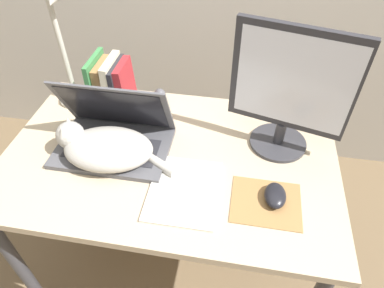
# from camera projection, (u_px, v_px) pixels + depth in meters

# --- Properties ---
(desk) EXTENTS (1.15, 0.73, 0.72)m
(desk) POSITION_uv_depth(u_px,v_px,m) (170.00, 171.00, 1.24)
(desk) COLOR tan
(desk) RESTS_ON ground_plane
(laptop) EXTENTS (0.39, 0.26, 0.25)m
(laptop) POSITION_uv_depth(u_px,v_px,m) (114.00, 136.00, 1.19)
(laptop) COLOR #4C4C51
(laptop) RESTS_ON desk
(cat) EXTENTS (0.42, 0.22, 0.13)m
(cat) POSITION_uv_depth(u_px,v_px,m) (104.00, 147.00, 1.14)
(cat) COLOR #B2ADA3
(cat) RESTS_ON desk
(external_monitor) EXTENTS (0.38, 0.20, 0.44)m
(external_monitor) POSITION_uv_depth(u_px,v_px,m) (290.00, 91.00, 1.07)
(external_monitor) COLOR #333338
(external_monitor) RESTS_ON desk
(mousepad) EXTENTS (0.21, 0.18, 0.00)m
(mousepad) POSITION_uv_depth(u_px,v_px,m) (266.00, 202.00, 1.04)
(mousepad) COLOR olive
(mousepad) RESTS_ON desk
(computer_mouse) EXTENTS (0.07, 0.10, 0.04)m
(computer_mouse) POSITION_uv_depth(u_px,v_px,m) (275.00, 195.00, 1.03)
(computer_mouse) COLOR black
(computer_mouse) RESTS_ON mousepad
(book_row) EXTENTS (0.15, 0.17, 0.20)m
(book_row) POSITION_uv_depth(u_px,v_px,m) (112.00, 83.00, 1.34)
(book_row) COLOR #387A42
(book_row) RESTS_ON desk
(desk_lamp) EXTENTS (0.17, 0.17, 0.52)m
(desk_lamp) POSITION_uv_depth(u_px,v_px,m) (59.00, 21.00, 1.16)
(desk_lamp) COLOR beige
(desk_lamp) RESTS_ON desk
(notepad) EXTENTS (0.22, 0.27, 0.01)m
(notepad) POSITION_uv_depth(u_px,v_px,m) (184.00, 190.00, 1.07)
(notepad) COLOR silver
(notepad) RESTS_ON desk
(webcam) EXTENTS (0.05, 0.05, 0.07)m
(webcam) POSITION_uv_depth(u_px,v_px,m) (160.00, 95.00, 1.37)
(webcam) COLOR #232328
(webcam) RESTS_ON desk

